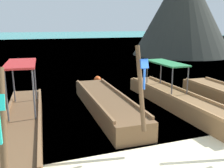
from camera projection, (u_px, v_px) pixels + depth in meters
sea_water at (31, 39)px, 61.95m from camera, size 120.00×120.00×0.00m
longtail_boat_turquoise_ribbon at (23, 126)px, 7.58m from camera, size 1.56×7.28×2.67m
longtail_boat_blue_ribbon at (106, 104)px, 9.84m from camera, size 1.48×6.56×2.81m
longtail_boat_pink_ribbon at (176, 100)px, 10.31m from camera, size 1.05×7.53×2.86m
karst_rock at (184, 10)px, 28.00m from camera, size 11.75×10.84×10.79m
mooring_buoy_near at (98, 80)px, 14.78m from camera, size 0.41×0.41×0.41m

